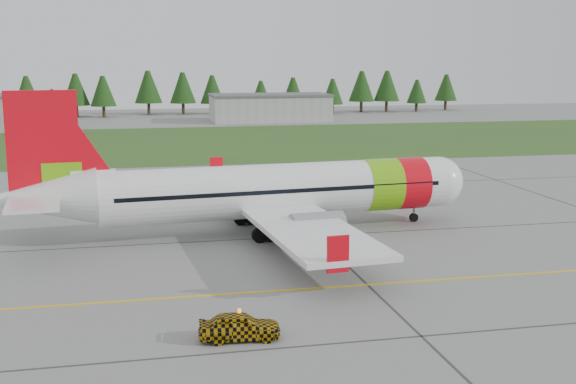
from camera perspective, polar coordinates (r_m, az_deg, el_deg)
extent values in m
plane|color=gray|center=(32.74, -6.30, -12.64)|extent=(320.00, 320.00, 0.00)
cylinder|color=white|center=(53.86, -0.67, 0.15)|extent=(26.66, 6.24, 3.96)
sphere|color=white|center=(58.91, 11.75, 0.83)|extent=(3.96, 3.96, 3.96)
cone|color=white|center=(51.71, -18.79, -0.45)|extent=(7.43, 4.56, 3.96)
cube|color=black|center=(59.00, 12.02, 1.18)|extent=(1.85, 2.77, 0.57)
cylinder|color=#6EBE0E|center=(56.66, 7.24, 0.58)|extent=(2.98, 4.26, 4.04)
cylinder|color=red|center=(57.70, 9.45, 0.70)|extent=(2.58, 4.22, 4.04)
cube|color=white|center=(53.94, -1.18, -1.05)|extent=(8.38, 32.87, 0.37)
cube|color=red|center=(69.08, -5.68, 1.93)|extent=(1.23, 0.29, 2.03)
cube|color=red|center=(38.57, 3.96, -4.92)|extent=(1.23, 0.29, 2.03)
cylinder|color=gray|center=(59.73, -1.25, -0.46)|extent=(3.83, 2.44, 2.13)
cylinder|color=gray|center=(49.30, 2.31, -2.82)|extent=(3.83, 2.44, 2.13)
cube|color=red|center=(51.20, -18.79, 3.30)|extent=(4.69, 0.77, 7.72)
cube|color=#6EBE0E|center=(51.48, -17.40, 0.90)|extent=(2.67, 0.65, 2.44)
cube|color=white|center=(51.69, -19.37, -0.20)|extent=(4.25, 11.92, 0.22)
cylinder|color=slate|center=(58.42, 9.91, -1.63)|extent=(0.18, 0.18, 1.42)
cylinder|color=black|center=(58.50, 9.90, -1.98)|extent=(0.71, 0.34, 0.69)
cylinder|color=slate|center=(56.59, -2.96, -1.61)|extent=(0.22, 0.22, 1.93)
cylinder|color=black|center=(56.59, -3.36, -2.07)|extent=(1.09, 0.55, 1.06)
cylinder|color=slate|center=(51.22, -1.40, -2.89)|extent=(0.22, 0.22, 1.93)
cylinder|color=black|center=(51.22, -1.84, -3.40)|extent=(1.09, 0.55, 1.06)
imported|color=#D09F0B|center=(33.58, -3.88, -8.52)|extent=(1.41, 1.63, 3.80)
cube|color=#30561E|center=(112.75, -10.60, 3.80)|extent=(320.00, 50.00, 0.03)
cube|color=gold|center=(40.19, -7.49, -8.19)|extent=(120.00, 0.25, 0.02)
cube|color=#A8A8A3|center=(150.93, -1.45, 6.62)|extent=(24.00, 12.00, 5.20)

